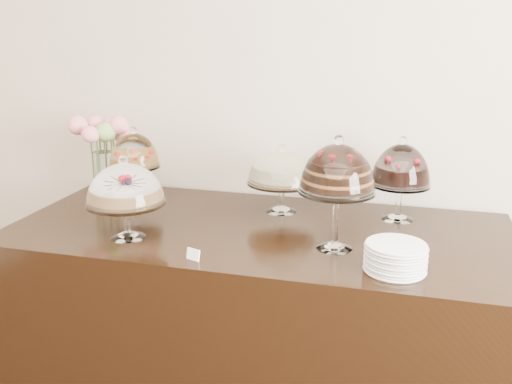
% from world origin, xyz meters
% --- Properties ---
extents(wall_back, '(5.00, 0.04, 3.00)m').
position_xyz_m(wall_back, '(0.00, 3.00, 1.50)').
color(wall_back, '#BFB09A').
rests_on(wall_back, ground).
extents(display_counter, '(2.20, 1.00, 0.90)m').
position_xyz_m(display_counter, '(-0.20, 2.45, 0.45)').
color(display_counter, black).
rests_on(display_counter, ground).
extents(cake_stand_sugar_sponge, '(0.33, 0.33, 0.36)m').
position_xyz_m(cake_stand_sugar_sponge, '(-0.71, 2.19, 1.12)').
color(cake_stand_sugar_sponge, white).
rests_on(cake_stand_sugar_sponge, display_counter).
extents(cake_stand_choco_layer, '(0.30, 0.30, 0.46)m').
position_xyz_m(cake_stand_choco_layer, '(0.16, 2.30, 1.22)').
color(cake_stand_choco_layer, white).
rests_on(cake_stand_choco_layer, display_counter).
extents(cake_stand_cheesecake, '(0.34, 0.34, 0.33)m').
position_xyz_m(cake_stand_cheesecake, '(-0.16, 2.70, 1.11)').
color(cake_stand_cheesecake, white).
rests_on(cake_stand_cheesecake, display_counter).
extents(cake_stand_dark_choco, '(0.27, 0.27, 0.39)m').
position_xyz_m(cake_stand_dark_choco, '(0.39, 2.73, 1.14)').
color(cake_stand_dark_choco, white).
rests_on(cake_stand_dark_choco, display_counter).
extents(cake_stand_fruit_tart, '(0.25, 0.25, 0.38)m').
position_xyz_m(cake_stand_fruit_tart, '(-0.91, 2.68, 1.14)').
color(cake_stand_fruit_tart, white).
rests_on(cake_stand_fruit_tart, display_counter).
extents(flower_vase, '(0.30, 0.31, 0.42)m').
position_xyz_m(flower_vase, '(-1.13, 2.76, 1.18)').
color(flower_vase, white).
rests_on(flower_vase, display_counter).
extents(plate_stack, '(0.22, 0.22, 0.10)m').
position_xyz_m(plate_stack, '(0.40, 2.14, 0.95)').
color(plate_stack, white).
rests_on(plate_stack, display_counter).
extents(price_card_left, '(0.06, 0.03, 0.04)m').
position_xyz_m(price_card_left, '(-0.35, 2.04, 0.92)').
color(price_card_left, white).
rests_on(price_card_left, display_counter).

